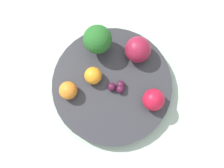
% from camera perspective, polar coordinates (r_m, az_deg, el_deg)
% --- Properties ---
extents(ground_plane, '(6.00, 6.00, 0.00)m').
position_cam_1_polar(ground_plane, '(0.71, -0.00, -0.90)').
color(ground_plane, gray).
extents(table_surface, '(1.20, 1.20, 0.02)m').
position_cam_1_polar(table_surface, '(0.70, -0.00, -0.76)').
color(table_surface, '#B2C6B2').
rests_on(table_surface, ground_plane).
extents(bowl, '(0.26, 0.26, 0.03)m').
position_cam_1_polar(bowl, '(0.68, -0.00, -0.39)').
color(bowl, '#2D2D33').
rests_on(bowl, table_surface).
extents(broccoli, '(0.06, 0.06, 0.08)m').
position_cam_1_polar(broccoli, '(0.64, -2.65, 8.12)').
color(broccoli, '#99C17A').
rests_on(broccoli, bowl).
extents(apple_red, '(0.06, 0.06, 0.06)m').
position_cam_1_polar(apple_red, '(0.65, 4.76, 6.29)').
color(apple_red, maroon).
rests_on(apple_red, bowl).
extents(apple_green, '(0.05, 0.05, 0.05)m').
position_cam_1_polar(apple_green, '(0.64, 7.61, -2.87)').
color(apple_green, '#B7142D').
rests_on(apple_green, bowl).
extents(orange_front, '(0.04, 0.04, 0.04)m').
position_cam_1_polar(orange_front, '(0.65, -3.47, 1.54)').
color(orange_front, orange).
rests_on(orange_front, bowl).
extents(orange_back, '(0.04, 0.04, 0.04)m').
position_cam_1_polar(orange_back, '(0.65, -8.02, -1.17)').
color(orange_back, orange).
rests_on(orange_back, bowl).
extents(grape_cluster, '(0.03, 0.03, 0.02)m').
position_cam_1_polar(grape_cluster, '(0.65, 1.19, -0.50)').
color(grape_cluster, '#47142D').
rests_on(grape_cluster, bowl).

